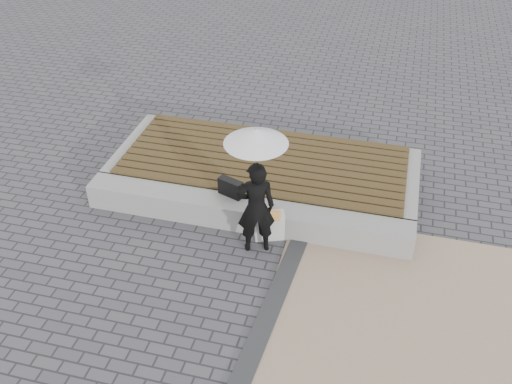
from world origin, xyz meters
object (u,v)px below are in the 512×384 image
at_px(seating_ledge, 245,214).
at_px(canvas_tote, 269,226).
at_px(woman, 256,208).
at_px(handbag, 231,188).
at_px(parasol, 256,136).

height_order(seating_ledge, canvas_tote, canvas_tote).
distance_m(woman, canvas_tote, 0.59).
bearing_deg(woman, handbag, -68.99).
height_order(seating_ledge, handbag, handbag).
distance_m(woman, parasol, 1.14).
bearing_deg(canvas_tote, parasol, -136.31).
distance_m(parasol, canvas_tote, 1.67).
bearing_deg(parasol, handbag, 131.58).
height_order(woman, parasol, parasol).
xyz_separation_m(woman, handbag, (-0.56, 0.63, -0.19)).
bearing_deg(seating_ledge, handbag, 151.98).
relative_size(parasol, handbag, 2.76).
xyz_separation_m(woman, parasol, (0.00, 0.00, 1.14)).
height_order(seating_ledge, parasol, parasol).
height_order(parasol, handbag, parasol).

